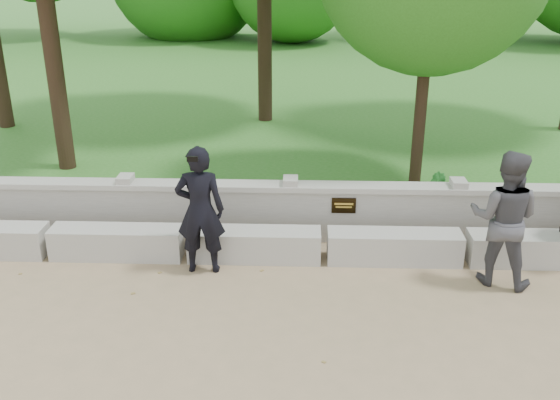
{
  "coord_description": "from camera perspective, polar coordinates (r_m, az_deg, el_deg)",
  "views": [
    {
      "loc": [
        -0.34,
        -6.15,
        4.2
      ],
      "look_at": [
        -0.62,
        1.69,
        1.01
      ],
      "focal_mm": 40.0,
      "sensor_mm": 36.0,
      "label": 1
    }
  ],
  "objects": [
    {
      "name": "concrete_bench",
      "position": [
        8.98,
        4.04,
        -4.19
      ],
      "size": [
        11.9,
        0.45,
        0.45
      ],
      "color": "#B8B6AE",
      "rests_on": "ground"
    },
    {
      "name": "shrub_b",
      "position": [
        10.36,
        14.05,
        0.81
      ],
      "size": [
        0.31,
        0.36,
        0.6
      ],
      "primitive_type": "imported",
      "rotation": [
        0.0,
        0.0,
        1.71
      ],
      "color": "#297A2C",
      "rests_on": "lawn"
    },
    {
      "name": "man_main",
      "position": [
        8.47,
        -7.31,
        -0.93
      ],
      "size": [
        0.68,
        0.6,
        1.81
      ],
      "color": "black",
      "rests_on": "ground"
    },
    {
      "name": "parapet_wall",
      "position": [
        9.52,
        3.96,
        -1.03
      ],
      "size": [
        12.5,
        0.35,
        0.9
      ],
      "color": "#ADABA3",
      "rests_on": "ground"
    },
    {
      "name": "ground",
      "position": [
        7.45,
        4.43,
        -12.25
      ],
      "size": [
        80.0,
        80.0,
        0.0
      ],
      "primitive_type": "plane",
      "color": "#9A815E",
      "rests_on": "ground"
    },
    {
      "name": "lawn",
      "position": [
        20.56,
        3.04,
        10.69
      ],
      "size": [
        40.0,
        22.0,
        0.25
      ],
      "primitive_type": "cube",
      "color": "#2A6A1F",
      "rests_on": "ground"
    },
    {
      "name": "visitor_left",
      "position": [
        8.61,
        19.79,
        -1.61
      ],
      "size": [
        1.1,
        0.99,
        1.85
      ],
      "color": "#444449",
      "rests_on": "ground"
    }
  ]
}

